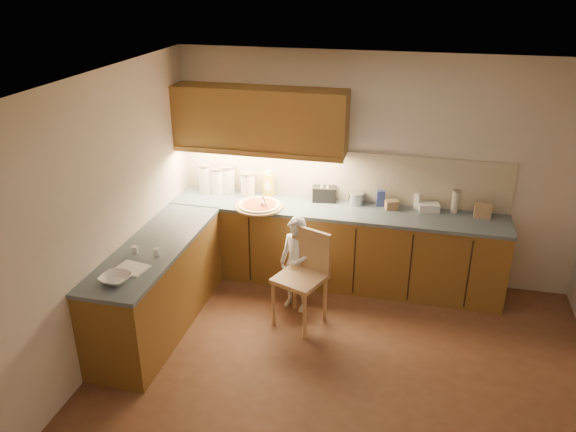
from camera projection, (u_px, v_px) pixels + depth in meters
The scene contains 24 objects.
room at pixel (352, 208), 4.37m from camera, with size 4.54×4.50×2.62m.
l_counter at pixel (278, 258), 6.17m from camera, with size 3.77×2.62×0.92m.
backsplash at pixel (340, 176), 6.40m from camera, with size 3.75×0.02×0.58m, color #BBB091.
upper_cabinets at pixel (260, 119), 6.19m from camera, with size 1.95×0.36×0.73m.
pizza_on_board at pixel (259, 206), 6.28m from camera, with size 0.54×0.54×0.22m.
child at pixel (296, 264), 5.90m from camera, with size 0.39×0.25×1.06m, color white.
wooden_chair at pixel (304, 271), 5.67m from camera, with size 0.58×0.58×0.99m.
mixing_bowl at pixel (116, 279), 4.79m from camera, with size 0.26×0.26×0.06m, color white.
canister_a at pixel (206, 178), 6.65m from camera, with size 0.18×0.18×0.35m.
canister_b at pixel (217, 180), 6.65m from camera, with size 0.18×0.18×0.31m.
canister_c at pixel (228, 179), 6.65m from camera, with size 0.18×0.18×0.33m.
canister_d at pixel (248, 184), 6.57m from camera, with size 0.17×0.17×0.28m.
oil_jug at pixel (269, 184), 6.56m from camera, with size 0.13×0.11×0.31m.
toaster at pixel (324, 194), 6.43m from camera, with size 0.29×0.19×0.18m.
steel_pot at pixel (356, 198), 6.36m from camera, with size 0.18×0.18×0.14m.
blue_box at pixel (381, 198), 6.30m from camera, with size 0.09×0.06×0.18m, color #314193.
card_box_a at pixel (392, 205), 6.23m from camera, with size 0.14×0.10×0.10m, color #A08056.
white_bottle at pixel (417, 201), 6.22m from camera, with size 0.06×0.06×0.18m, color silver.
flat_pack at pixel (429, 207), 6.18m from camera, with size 0.22×0.15×0.09m, color white.
tall_jar at pixel (455, 201), 6.11m from camera, with size 0.08×0.08×0.26m.
card_box_b at pixel (483, 211), 6.03m from camera, with size 0.18×0.14×0.14m, color tan.
dough_cloth at pixel (132, 269), 5.00m from camera, with size 0.27×0.22×0.02m, color white.
spice_jar_a at pixel (135, 250), 5.27m from camera, with size 0.05×0.05×0.07m, color silver.
spice_jar_b at pixel (157, 252), 5.23m from camera, with size 0.06×0.06×0.07m, color white.
Camera 1 is at (0.46, -4.02, 3.40)m, focal length 35.00 mm.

